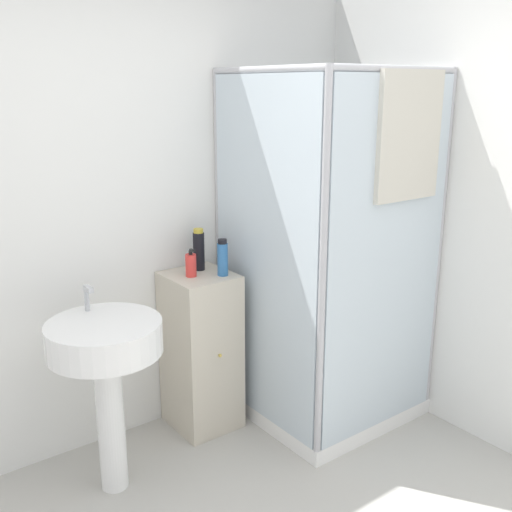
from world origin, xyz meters
name	(u,v)px	position (x,y,z in m)	size (l,w,h in m)	color
wall_back	(89,220)	(0.00, 1.70, 1.25)	(6.40, 0.06, 2.50)	white
shower_enclosure	(327,328)	(1.15, 1.12, 0.56)	(0.92, 0.95, 2.01)	white
vanity_cabinet	(201,351)	(0.51, 1.48, 0.46)	(0.35, 0.40, 0.92)	beige
sink	(106,357)	(-0.15, 1.24, 0.70)	(0.53, 0.53, 1.00)	white
soap_dispenser	(191,265)	(0.46, 1.47, 0.98)	(0.06, 0.06, 0.16)	red
shampoo_bottle_tall_black	(199,250)	(0.56, 1.55, 1.03)	(0.06, 0.06, 0.24)	black
shampoo_bottle_blue	(223,258)	(0.61, 1.38, 1.02)	(0.06, 0.06, 0.20)	#2D66A3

